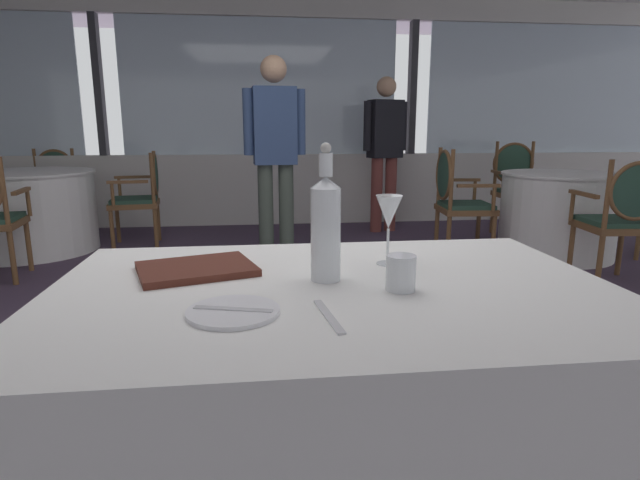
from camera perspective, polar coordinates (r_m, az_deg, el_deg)
The scene contains 19 objects.
ground_plane at distance 2.62m, azimuth -5.34°, elevation -13.94°, with size 15.04×15.04×0.00m, color #47384C.
window_wall_far at distance 6.26m, azimuth -6.50°, elevation 11.44°, with size 11.57×0.14×2.65m.
foreground_table at distance 1.49m, azimuth 1.49°, elevation -19.24°, with size 1.46×0.99×0.76m.
side_plate at distance 1.14m, azimuth -9.69°, elevation -7.90°, with size 0.21×0.21×0.01m, color white.
butter_knife at distance 1.14m, azimuth -9.70°, elevation -7.66°, with size 0.18×0.02×0.00m, color silver.
dinner_fork at distance 1.11m, azimuth 0.97°, elevation -8.51°, with size 0.20×0.02×0.00m, color silver.
water_bottle at distance 1.34m, azimuth 0.64°, elevation 1.61°, with size 0.08×0.08×0.36m.
wine_glass at distance 1.51m, azimuth 7.70°, elevation 2.92°, with size 0.08×0.08×0.21m.
water_tumbler at distance 1.29m, azimuth 9.04°, elevation -3.65°, with size 0.07×0.07×0.09m, color white.
menu_book at distance 1.48m, azimuth -13.66°, elevation -3.15°, with size 0.31×0.24×0.02m, color #512319.
background_table_0 at distance 5.16m, azimuth 25.02°, elevation 2.58°, with size 1.04×1.04×0.76m.
dining_chair_0_1 at distance 5.99m, azimuth 21.14°, elevation 6.17°, with size 0.56×0.50×1.02m.
dining_chair_0_2 at distance 4.78m, azimuth 14.99°, elevation 4.91°, with size 0.50×0.56×0.99m.
dining_chair_0_3 at distance 4.33m, azimuth 30.81°, elevation 2.63°, with size 0.56×0.50×0.95m.
background_table_1 at distance 5.59m, azimuth -29.91°, elevation 2.77°, with size 1.26×1.26×0.76m.
dining_chair_1_0 at distance 6.59m, azimuth -27.63°, elevation 5.64°, with size 0.58×0.52×0.93m.
dining_chair_1_3 at distance 5.38m, azimuth -19.21°, elevation 5.12°, with size 0.52×0.58×0.93m.
diner_person_0 at distance 5.82m, azimuth 7.28°, elevation 10.51°, with size 0.51×0.29×1.71m.
diner_person_1 at distance 4.44m, azimuth -5.06°, elevation 10.35°, with size 0.53×0.23×1.75m.
Camera 1 is at (-0.04, -2.35, 1.16)m, focal length 28.59 mm.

